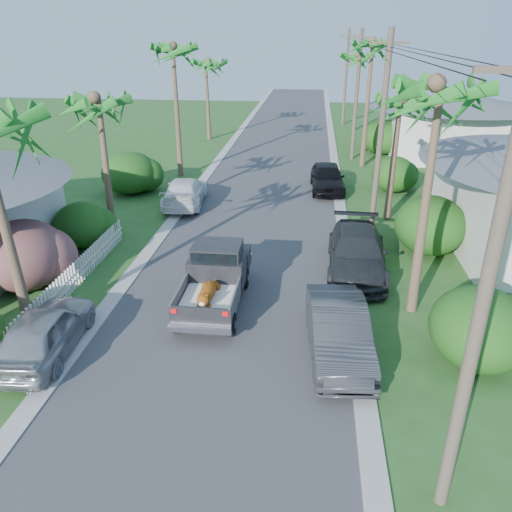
# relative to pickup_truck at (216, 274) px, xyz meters

# --- Properties ---
(ground) EXTENTS (120.00, 120.00, 0.00)m
(ground) POSITION_rel_pickup_truck_xyz_m (0.54, -5.83, -1.01)
(ground) COLOR #29501E
(ground) RESTS_ON ground
(road) EXTENTS (8.00, 100.00, 0.02)m
(road) POSITION_rel_pickup_truck_xyz_m (0.54, 19.17, -1.00)
(road) COLOR #38383A
(road) RESTS_ON ground
(curb_left) EXTENTS (0.60, 100.00, 0.06)m
(curb_left) POSITION_rel_pickup_truck_xyz_m (-3.76, 19.17, -0.98)
(curb_left) COLOR #A5A39E
(curb_left) RESTS_ON ground
(curb_right) EXTENTS (0.60, 100.00, 0.06)m
(curb_right) POSITION_rel_pickup_truck_xyz_m (4.84, 19.17, -0.98)
(curb_right) COLOR #A5A39E
(curb_right) RESTS_ON ground
(pickup_truck) EXTENTS (1.98, 5.12, 2.06)m
(pickup_truck) POSITION_rel_pickup_truck_xyz_m (0.00, 0.00, 0.00)
(pickup_truck) COLOR black
(pickup_truck) RESTS_ON ground
(parked_car_rn) EXTENTS (2.05, 4.87, 1.56)m
(parked_car_rn) POSITION_rel_pickup_truck_xyz_m (4.19, -2.86, -0.23)
(parked_car_rn) COLOR #2F3135
(parked_car_rn) RESTS_ON ground
(parked_car_rm) EXTENTS (2.48, 5.66, 1.62)m
(parked_car_rm) POSITION_rel_pickup_truck_xyz_m (5.12, 2.90, -0.20)
(parked_car_rm) COLOR #282A2D
(parked_car_rm) RESTS_ON ground
(parked_car_rf) EXTENTS (2.15, 4.81, 1.61)m
(parked_car_rf) POSITION_rel_pickup_truck_xyz_m (4.14, 13.86, -0.21)
(parked_car_rf) COLOR black
(parked_car_rf) RESTS_ON ground
(parked_car_ln) EXTENTS (2.03, 4.47, 1.49)m
(parked_car_ln) POSITION_rel_pickup_truck_xyz_m (-4.46, -3.78, -0.27)
(parked_car_ln) COLOR #9D9FA4
(parked_car_ln) RESTS_ON ground
(parked_car_lf) EXTENTS (2.47, 5.23, 1.47)m
(parked_car_lf) POSITION_rel_pickup_truck_xyz_m (-3.69, 10.34, -0.27)
(parked_car_lf) COLOR white
(parked_car_lf) RESTS_ON ground
(palm_l_b) EXTENTS (4.40, 4.40, 7.40)m
(palm_l_b) POSITION_rel_pickup_truck_xyz_m (-6.26, 6.17, 5.14)
(palm_l_b) COLOR brown
(palm_l_b) RESTS_ON ground
(palm_l_c) EXTENTS (4.40, 4.40, 9.20)m
(palm_l_c) POSITION_rel_pickup_truck_xyz_m (-5.46, 16.17, 6.90)
(palm_l_c) COLOR brown
(palm_l_c) RESTS_ON ground
(palm_l_d) EXTENTS (4.40, 4.40, 7.70)m
(palm_l_d) POSITION_rel_pickup_truck_xyz_m (-5.96, 28.17, 5.43)
(palm_l_d) COLOR brown
(palm_l_d) RESTS_ON ground
(palm_r_a) EXTENTS (4.40, 4.40, 8.70)m
(palm_r_a) POSITION_rel_pickup_truck_xyz_m (6.84, 0.17, 6.41)
(palm_r_a) COLOR brown
(palm_r_a) RESTS_ON ground
(palm_r_b) EXTENTS (4.40, 4.40, 7.20)m
(palm_r_b) POSITION_rel_pickup_truck_xyz_m (7.14, 9.17, 4.94)
(palm_r_b) COLOR brown
(palm_r_b) RESTS_ON ground
(palm_r_c) EXTENTS (4.40, 4.40, 9.40)m
(palm_r_c) POSITION_rel_pickup_truck_xyz_m (6.74, 20.17, 7.10)
(palm_r_c) COLOR brown
(palm_r_c) RESTS_ON ground
(palm_r_d) EXTENTS (4.40, 4.40, 8.00)m
(palm_r_d) POSITION_rel_pickup_truck_xyz_m (7.04, 34.17, 5.73)
(palm_r_d) COLOR brown
(palm_r_d) RESTS_ON ground
(shrub_l_b) EXTENTS (3.00, 3.30, 2.60)m
(shrub_l_b) POSITION_rel_pickup_truck_xyz_m (-7.26, 0.17, 0.29)
(shrub_l_b) COLOR #AE185E
(shrub_l_b) RESTS_ON ground
(shrub_l_c) EXTENTS (2.40, 2.64, 2.00)m
(shrub_l_c) POSITION_rel_pickup_truck_xyz_m (-6.86, 4.17, -0.01)
(shrub_l_c) COLOR #1C4814
(shrub_l_c) RESTS_ON ground
(shrub_l_d) EXTENTS (3.20, 3.52, 2.40)m
(shrub_l_d) POSITION_rel_pickup_truck_xyz_m (-7.46, 12.17, 0.19)
(shrub_l_d) COLOR #1C4814
(shrub_l_d) RESTS_ON ground
(shrub_r_a) EXTENTS (2.80, 3.08, 2.30)m
(shrub_r_a) POSITION_rel_pickup_truck_xyz_m (8.14, -2.83, 0.14)
(shrub_r_a) COLOR #1C4814
(shrub_r_a) RESTS_ON ground
(shrub_r_b) EXTENTS (3.00, 3.30, 2.50)m
(shrub_r_b) POSITION_rel_pickup_truck_xyz_m (8.34, 5.17, 0.24)
(shrub_r_b) COLOR #1C4814
(shrub_r_b) RESTS_ON ground
(shrub_r_c) EXTENTS (2.60, 2.86, 2.10)m
(shrub_r_c) POSITION_rel_pickup_truck_xyz_m (8.04, 14.17, 0.04)
(shrub_r_c) COLOR #1C4814
(shrub_r_c) RESTS_ON ground
(shrub_r_d) EXTENTS (3.20, 3.52, 2.60)m
(shrub_r_d) POSITION_rel_pickup_truck_xyz_m (8.54, 24.17, 0.29)
(shrub_r_d) COLOR #1C4814
(shrub_r_d) RESTS_ON ground
(picket_fence) EXTENTS (0.10, 11.00, 1.00)m
(picket_fence) POSITION_rel_pickup_truck_xyz_m (-5.46, -0.33, -0.51)
(picket_fence) COLOR white
(picket_fence) RESTS_ON ground
(house_right_far) EXTENTS (9.00, 8.00, 4.60)m
(house_right_far) POSITION_rel_pickup_truck_xyz_m (13.54, 24.17, 1.11)
(house_right_far) COLOR silver
(house_right_far) RESTS_ON ground
(utility_pole_a) EXTENTS (1.60, 0.26, 9.00)m
(utility_pole_a) POSITION_rel_pickup_truck_xyz_m (6.14, -7.83, 3.59)
(utility_pole_a) COLOR brown
(utility_pole_a) RESTS_ON ground
(utility_pole_b) EXTENTS (1.60, 0.26, 9.00)m
(utility_pole_b) POSITION_rel_pickup_truck_xyz_m (6.14, 7.17, 3.59)
(utility_pole_b) COLOR brown
(utility_pole_b) RESTS_ON ground
(utility_pole_c) EXTENTS (1.60, 0.26, 9.00)m
(utility_pole_c) POSITION_rel_pickup_truck_xyz_m (6.14, 22.17, 3.59)
(utility_pole_c) COLOR brown
(utility_pole_c) RESTS_ON ground
(utility_pole_d) EXTENTS (1.60, 0.26, 9.00)m
(utility_pole_d) POSITION_rel_pickup_truck_xyz_m (6.14, 37.17, 3.59)
(utility_pole_d) COLOR brown
(utility_pole_d) RESTS_ON ground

